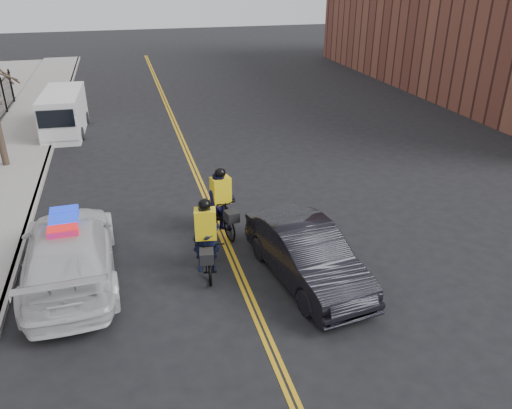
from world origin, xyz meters
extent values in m
plane|color=black|center=(0.00, 0.00, 0.00)|extent=(120.00, 120.00, 0.00)
cube|color=gold|center=(-0.08, 8.00, 0.01)|extent=(0.10, 60.00, 0.01)
cube|color=gold|center=(0.08, 8.00, 0.01)|extent=(0.10, 60.00, 0.01)
cube|color=gray|center=(-7.50, 8.00, 0.07)|extent=(3.00, 60.00, 0.15)
cube|color=gray|center=(-6.00, 8.00, 0.07)|extent=(0.20, 60.00, 0.15)
cube|color=brown|center=(22.00, 18.00, 5.50)|extent=(12.00, 30.00, 11.00)
imported|color=silver|center=(-4.39, 0.62, 0.84)|extent=(2.57, 5.87, 1.68)
cube|color=#0C26CC|center=(-4.39, 0.62, 1.76)|extent=(0.76, 1.57, 0.16)
imported|color=black|center=(1.69, -1.07, 0.78)|extent=(2.33, 4.92, 1.56)
cube|color=white|center=(-5.50, 14.58, 1.03)|extent=(2.01, 4.92, 2.06)
cube|color=white|center=(-5.60, 12.48, 0.85)|extent=(1.78, 0.80, 1.08)
cube|color=black|center=(-5.61, 12.12, 1.39)|extent=(1.62, 0.16, 0.81)
cylinder|color=black|center=(-6.42, 13.19, 0.31)|extent=(0.25, 0.64, 0.63)
cylinder|color=black|center=(-4.71, 13.11, 0.31)|extent=(0.25, 0.64, 0.63)
cylinder|color=black|center=(-6.29, 16.05, 0.31)|extent=(0.25, 0.64, 0.63)
cylinder|color=black|center=(-4.58, 15.97, 0.31)|extent=(0.25, 0.64, 0.63)
imported|color=black|center=(-0.80, 0.09, 0.59)|extent=(1.13, 2.33, 1.17)
imported|color=black|center=(-0.80, 0.09, 1.01)|extent=(0.80, 0.59, 2.01)
cube|color=yellow|center=(-0.80, 0.09, 1.45)|extent=(0.63, 0.48, 0.85)
sphere|color=black|center=(-0.80, 0.09, 2.02)|extent=(0.34, 0.34, 0.34)
cube|color=black|center=(-0.93, -0.68, 0.91)|extent=(0.43, 0.47, 0.31)
imported|color=black|center=(0.03, 2.15, 0.65)|extent=(1.05, 2.25, 1.31)
imported|color=black|center=(0.03, 2.15, 1.01)|extent=(1.12, 0.95, 2.02)
cube|color=yellow|center=(0.03, 2.15, 1.45)|extent=(0.64, 0.50, 0.85)
sphere|color=black|center=(0.03, 2.15, 2.03)|extent=(0.34, 0.34, 0.34)
cube|color=black|center=(0.20, 1.38, 0.91)|extent=(0.44, 0.48, 0.31)
camera|label=1|loc=(-2.57, -11.67, 7.71)|focal=35.00mm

